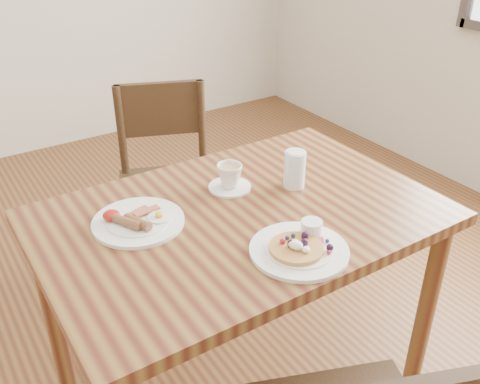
{
  "coord_description": "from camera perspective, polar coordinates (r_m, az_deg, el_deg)",
  "views": [
    {
      "loc": [
        -0.75,
        -1.16,
        1.61
      ],
      "look_at": [
        0.0,
        0.0,
        0.82
      ],
      "focal_mm": 40.0,
      "sensor_mm": 36.0,
      "label": 1
    }
  ],
  "objects": [
    {
      "name": "pancake_plate",
      "position": [
        1.46,
        6.41,
        -5.85
      ],
      "size": [
        0.27,
        0.27,
        0.06
      ],
      "color": "white",
      "rests_on": "dining_table"
    },
    {
      "name": "teacup_saucer",
      "position": [
        1.73,
        -1.12,
        1.52
      ],
      "size": [
        0.14,
        0.14,
        0.09
      ],
      "color": "white",
      "rests_on": "dining_table"
    },
    {
      "name": "chair_far",
      "position": [
        2.39,
        -7.79,
        1.65
      ],
      "size": [
        0.55,
        0.55,
        0.88
      ],
      "rotation": [
        0.0,
        0.0,
        2.76
      ],
      "color": "#372514",
      "rests_on": "ground"
    },
    {
      "name": "breakfast_plate",
      "position": [
        1.59,
        -10.94,
        -3.04
      ],
      "size": [
        0.27,
        0.27,
        0.04
      ],
      "color": "white",
      "rests_on": "dining_table"
    },
    {
      "name": "water_glass",
      "position": [
        1.75,
        5.84,
        2.43
      ],
      "size": [
        0.07,
        0.07,
        0.12
      ],
      "primitive_type": "cylinder",
      "color": "silver",
      "rests_on": "dining_table"
    },
    {
      "name": "ground",
      "position": [
        2.12,
        0.0,
        -19.68
      ],
      "size": [
        5.0,
        5.0,
        0.0
      ],
      "primitive_type": "plane",
      "color": "#512A17",
      "rests_on": "ground"
    },
    {
      "name": "dining_table",
      "position": [
        1.68,
        0.0,
        -5.02
      ],
      "size": [
        1.2,
        0.8,
        0.75
      ],
      "color": "brown",
      "rests_on": "ground"
    }
  ]
}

